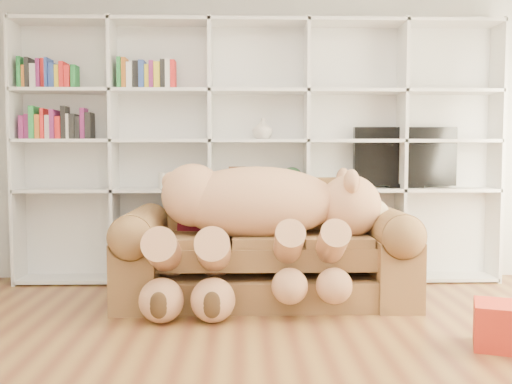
{
  "coord_description": "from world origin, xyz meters",
  "views": [
    {
      "loc": [
        -0.16,
        -2.93,
        1.2
      ],
      "look_at": [
        -0.04,
        1.63,
        0.88
      ],
      "focal_mm": 40.0,
      "sensor_mm": 36.0,
      "label": 1
    }
  ],
  "objects_px": {
    "sofa": "(265,254)",
    "teddy_bear": "(258,217)",
    "tv": "(405,158)",
    "gift_box": "(504,326)"
  },
  "relations": [
    {
      "from": "teddy_bear",
      "to": "sofa",
      "type": "bearing_deg",
      "value": 62.73
    },
    {
      "from": "sofa",
      "to": "teddy_bear",
      "type": "xyz_separation_m",
      "value": [
        -0.07,
        -0.19,
        0.33
      ]
    },
    {
      "from": "gift_box",
      "to": "tv",
      "type": "bearing_deg",
      "value": 92.34
    },
    {
      "from": "tv",
      "to": "gift_box",
      "type": "bearing_deg",
      "value": -87.66
    },
    {
      "from": "teddy_bear",
      "to": "tv",
      "type": "xyz_separation_m",
      "value": [
        1.4,
        0.9,
        0.44
      ]
    },
    {
      "from": "gift_box",
      "to": "tv",
      "type": "distance_m",
      "value": 2.16
    },
    {
      "from": "teddy_bear",
      "to": "gift_box",
      "type": "xyz_separation_m",
      "value": [
        1.48,
        -1.02,
        -0.56
      ]
    },
    {
      "from": "sofa",
      "to": "gift_box",
      "type": "height_order",
      "value": "sofa"
    },
    {
      "from": "sofa",
      "to": "gift_box",
      "type": "relative_size",
      "value": 6.75
    },
    {
      "from": "teddy_bear",
      "to": "tv",
      "type": "height_order",
      "value": "tv"
    }
  ]
}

